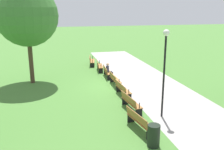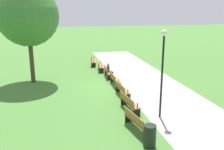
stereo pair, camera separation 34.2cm
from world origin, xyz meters
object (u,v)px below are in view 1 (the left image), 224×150
Objects in this scene: bench_0 at (91,61)px; bench_5 at (131,102)px; bench_6 at (139,121)px; tree_0 at (27,16)px; bench_1 at (99,65)px; bench_3 at (115,79)px; person_seated at (109,70)px; lamp_post at (165,58)px; bench_4 at (122,89)px; trash_bin at (154,136)px; bench_2 at (107,72)px.

bench_0 is 1.01× the size of bench_5.
bench_6 is 11.35m from tree_0.
bench_3 is (4.59, 0.26, 0.00)m from bench_1.
bench_3 is 2.27m from person_seated.
bench_3 is 6.37m from lamp_post.
bench_3 is at bearing -169.36° from lamp_post.
lamp_post is at bearing 41.18° from tree_0.
bench_5 is 0.44× the size of lamp_post.
bench_4 is 1.61× the size of person_seated.
bench_0 is 12.95m from lamp_post.
bench_5 is at bearing -3.30° from bench_3.
bench_5 is at bearing -8.26° from bench_4.
person_seated reaches higher than bench_0.
tree_0 reaches higher than trash_bin.
bench_6 is at bearing -175.24° from trash_bin.
bench_0 is at bearing -170.09° from bench_2.
tree_0 is (-4.47, -5.76, 4.43)m from bench_4.
bench_3 is at bearing 69.56° from tree_0.
tree_0 reaches higher than bench_5.
lamp_post is at bearing 15.13° from bench_4.
bench_6 is (2.28, -0.33, 0.00)m from bench_5.
bench_2 is 6.89m from bench_5.
lamp_post is at bearing 114.58° from bench_6.
lamp_post reaches higher than bench_0.
bench_0 is at bearing 170.06° from bench_6.
bench_0 is at bearing -165.12° from bench_1.
trash_bin is at bearing -5.18° from bench_6.
bench_0 and bench_2 have the same top height.
bench_1 is 0.44× the size of lamp_post.
bench_1 and bench_6 have the same top height.
bench_5 is 2.30m from bench_6.
lamp_post reaches higher than bench_3.
bench_0 is 1.01× the size of bench_2.
tree_0 is at bearing -152.91° from trash_bin.
bench_3 is at bearing 165.11° from bench_6.
bench_3 is 0.27× the size of tree_0.
trash_bin is (1.43, 0.12, -0.01)m from bench_6.
bench_1 is 1.01× the size of bench_2.
lamp_post is 3.97m from trash_bin.
lamp_post is (3.42, 1.14, 2.58)m from bench_4.
bench_4 is (4.60, 0.00, 0.00)m from bench_2.
lamp_post is at bearing 10.44° from person_seated.
lamp_post is at bearing 10.64° from bench_3.
lamp_post reaches higher than trash_bin.
bench_6 is at bearing 9.94° from bench_0.
bench_3 is 4.60m from bench_5.
tree_0 reaches higher than bench_6.
bench_5 and bench_6 have the same top height.
bench_1 is 4.60m from bench_3.
bench_2 is 7.27m from tree_0.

